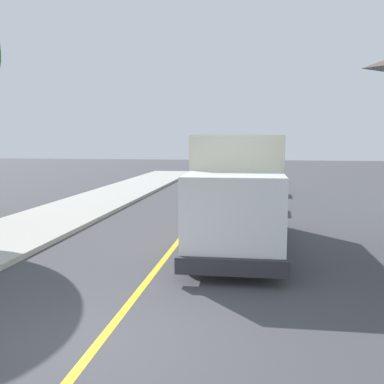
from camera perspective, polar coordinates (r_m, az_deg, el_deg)
name	(u,v)px	position (r m, az deg, el deg)	size (l,w,h in m)	color
ground_plane	(96,346)	(7.10, -12.42, -19.09)	(120.00, 120.00, 0.00)	#424247
centre_line_yellow	(193,222)	(16.41, 0.19, -3.95)	(0.16, 56.00, 0.01)	gold
box_truck	(238,185)	(12.86, 6.05, 0.94)	(2.50, 7.21, 3.20)	#F2EDCC
parked_car_near	(242,191)	(19.68, 6.53, 0.14)	(1.98, 4.47, 1.67)	silver
parked_car_mid	(254,179)	(25.43, 8.10, 1.64)	(1.89, 4.44, 1.67)	#B7B7BC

